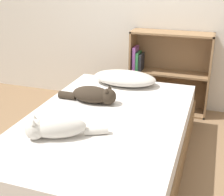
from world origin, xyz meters
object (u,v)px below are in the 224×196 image
(cat_dark, at_px, (94,95))
(bed, at_px, (106,142))
(bookshelf, at_px, (168,71))
(pillow, at_px, (125,78))
(cat_light, at_px, (55,128))

(cat_dark, bearing_deg, bed, -51.42)
(cat_dark, xyz_separation_m, bookshelf, (0.45, 1.03, -0.05))
(bed, relative_size, pillow, 3.08)
(bed, relative_size, cat_dark, 3.66)
(cat_dark, height_order, bookshelf, bookshelf)
(cat_light, bearing_deg, cat_dark, -119.32)
(cat_light, bearing_deg, bookshelf, -132.88)
(bed, height_order, bookshelf, bookshelf)
(bookshelf, bearing_deg, pillow, -122.40)
(pillow, height_order, bookshelf, bookshelf)
(cat_dark, relative_size, bookshelf, 0.59)
(bookshelf, bearing_deg, cat_light, -105.78)
(bed, height_order, cat_light, cat_light)
(bed, height_order, pillow, pillow)
(cat_light, relative_size, bookshelf, 0.58)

